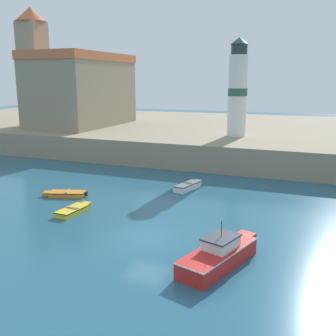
{
  "coord_description": "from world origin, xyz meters",
  "views": [
    {
      "loc": [
        9.73,
        -21.16,
        9.77
      ],
      "look_at": [
        -2.74,
        10.7,
        2.0
      ],
      "focal_mm": 42.0,
      "sensor_mm": 36.0,
      "label": 1
    }
  ],
  "objects_px": {
    "dinghy_yellow_2": "(73,210)",
    "dinghy_white_3": "(188,186)",
    "dinghy_orange_4": "(66,194)",
    "church": "(77,87)",
    "motorboat_red_1": "(220,254)",
    "lighthouse": "(238,89)"
  },
  "relations": [
    {
      "from": "dinghy_yellow_2",
      "to": "dinghy_white_3",
      "type": "distance_m",
      "value": 10.99
    },
    {
      "from": "dinghy_orange_4",
      "to": "church",
      "type": "bearing_deg",
      "value": 121.5
    },
    {
      "from": "dinghy_yellow_2",
      "to": "church",
      "type": "height_order",
      "value": "church"
    },
    {
      "from": "dinghy_white_3",
      "to": "dinghy_orange_4",
      "type": "xyz_separation_m",
      "value": [
        -8.99,
        -5.85,
        -0.08
      ]
    },
    {
      "from": "motorboat_red_1",
      "to": "dinghy_orange_4",
      "type": "height_order",
      "value": "motorboat_red_1"
    },
    {
      "from": "dinghy_yellow_2",
      "to": "dinghy_orange_4",
      "type": "bearing_deg",
      "value": 132.05
    },
    {
      "from": "motorboat_red_1",
      "to": "church",
      "type": "height_order",
      "value": "church"
    },
    {
      "from": "dinghy_white_3",
      "to": "church",
      "type": "xyz_separation_m",
      "value": [
        -23.63,
        18.04,
        8.3
      ]
    },
    {
      "from": "motorboat_red_1",
      "to": "lighthouse",
      "type": "height_order",
      "value": "lighthouse"
    },
    {
      "from": "dinghy_orange_4",
      "to": "church",
      "type": "relative_size",
      "value": 0.22
    },
    {
      "from": "dinghy_orange_4",
      "to": "dinghy_yellow_2",
      "type": "bearing_deg",
      "value": -47.95
    },
    {
      "from": "lighthouse",
      "to": "church",
      "type": "bearing_deg",
      "value": 173.61
    },
    {
      "from": "dinghy_orange_4",
      "to": "dinghy_white_3",
      "type": "bearing_deg",
      "value": 33.05
    },
    {
      "from": "motorboat_red_1",
      "to": "dinghy_white_3",
      "type": "relative_size",
      "value": 1.75
    },
    {
      "from": "dinghy_yellow_2",
      "to": "lighthouse",
      "type": "bearing_deg",
      "value": 74.11
    },
    {
      "from": "dinghy_yellow_2",
      "to": "lighthouse",
      "type": "relative_size",
      "value": 0.29
    },
    {
      "from": "motorboat_red_1",
      "to": "church",
      "type": "relative_size",
      "value": 0.37
    },
    {
      "from": "church",
      "to": "dinghy_yellow_2",
      "type": "bearing_deg",
      "value": -57.02
    },
    {
      "from": "dinghy_white_3",
      "to": "dinghy_orange_4",
      "type": "height_order",
      "value": "dinghy_white_3"
    },
    {
      "from": "dinghy_yellow_2",
      "to": "dinghy_orange_4",
      "type": "distance_m",
      "value": 4.6
    },
    {
      "from": "motorboat_red_1",
      "to": "dinghy_orange_4",
      "type": "distance_m",
      "value": 17.06
    },
    {
      "from": "dinghy_white_3",
      "to": "church",
      "type": "relative_size",
      "value": 0.21
    }
  ]
}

